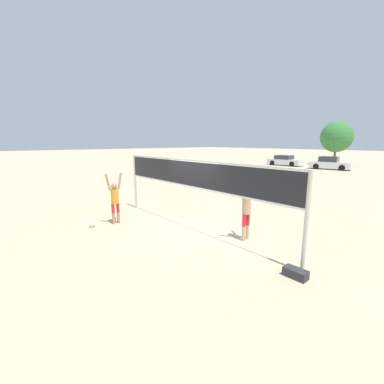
# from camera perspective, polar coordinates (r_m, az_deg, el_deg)

# --- Properties ---
(ground_plane) EXTENTS (200.00, 200.00, 0.00)m
(ground_plane) POSITION_cam_1_polar(r_m,az_deg,el_deg) (9.55, 0.00, -8.22)
(ground_plane) COLOR #C6B28C
(volleyball_net) EXTENTS (8.44, 0.10, 2.53)m
(volleyball_net) POSITION_cam_1_polar(r_m,az_deg,el_deg) (9.10, 0.00, 2.98)
(volleyball_net) COLOR beige
(volleyball_net) RESTS_ON ground_plane
(player_spiker) EXTENTS (0.28, 0.68, 1.99)m
(player_spiker) POSITION_cam_1_polar(r_m,az_deg,el_deg) (10.33, -16.78, -1.22)
(player_spiker) COLOR tan
(player_spiker) RESTS_ON ground_plane
(player_blocker) EXTENTS (0.28, 0.71, 2.21)m
(player_blocker) POSITION_cam_1_polar(r_m,az_deg,el_deg) (8.37, 12.04, -2.91)
(player_blocker) COLOR tan
(player_blocker) RESTS_ON ground_plane
(volleyball) EXTENTS (0.23, 0.23, 0.23)m
(volleyball) POSITION_cam_1_polar(r_m,az_deg,el_deg) (10.43, -21.29, -6.66)
(volleyball) COLOR white
(volleyball) RESTS_ON ground_plane
(gear_bag) EXTENTS (0.54, 0.28, 0.22)m
(gear_bag) POSITION_cam_1_polar(r_m,az_deg,el_deg) (6.82, 22.01, -16.37)
(gear_bag) COLOR #2D2D33
(gear_bag) RESTS_ON ground_plane
(parked_car_near) EXTENTS (4.54, 2.10, 1.35)m
(parked_car_near) POSITION_cam_1_polar(r_m,az_deg,el_deg) (36.80, 19.96, 6.52)
(parked_car_near) COLOR silver
(parked_car_near) RESTS_ON ground_plane
(parked_car_mid) EXTENTS (4.51, 2.52, 1.47)m
(parked_car_mid) POSITION_cam_1_polar(r_m,az_deg,el_deg) (33.75, 28.31, 5.57)
(parked_car_mid) COLOR silver
(parked_car_mid) RESTS_ON ground_plane
(tree_left_cluster) EXTENTS (4.12, 4.12, 5.85)m
(tree_left_cluster) POSITION_cam_1_polar(r_m,az_deg,el_deg) (40.50, 29.46, 10.62)
(tree_left_cluster) COLOR brown
(tree_left_cluster) RESTS_ON ground_plane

